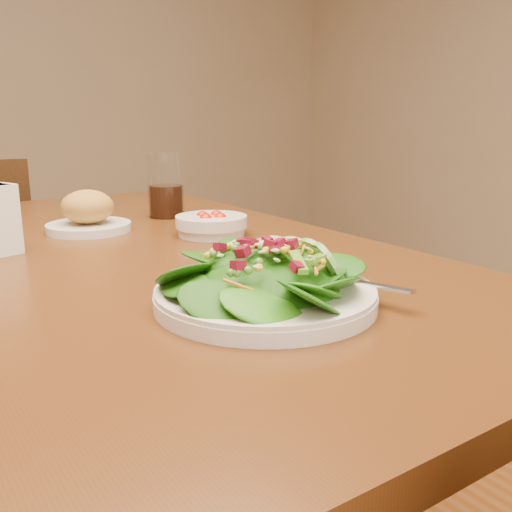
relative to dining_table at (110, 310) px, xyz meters
name	(u,v)px	position (x,y,z in m)	size (l,w,h in m)	color
dining_table	(110,310)	(0.00, 0.00, 0.00)	(0.90, 1.40, 0.75)	#46230C
salad_plate	(272,281)	(0.08, -0.37, 0.13)	(0.28, 0.27, 0.08)	silver
bread_plate	(88,215)	(0.04, 0.20, 0.14)	(0.17, 0.17, 0.08)	silver
tomato_bowl	(211,225)	(0.22, 0.03, 0.12)	(0.14, 0.14, 0.05)	silver
drinking_glass	(166,190)	(0.24, 0.26, 0.16)	(0.08, 0.08, 0.14)	silver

